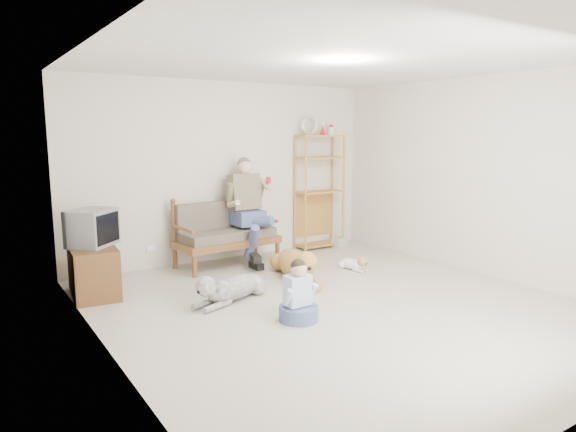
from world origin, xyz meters
TOP-DOWN VIEW (x-y plane):
  - floor at (0.00, 0.00)m, footprint 5.50×5.50m
  - ceiling at (0.00, 0.00)m, footprint 5.50×5.50m
  - wall_back at (0.00, 2.75)m, footprint 5.00×0.00m
  - wall_left at (-2.50, 0.00)m, footprint 0.00×5.50m
  - wall_right at (2.50, 0.00)m, footprint 0.00×5.50m
  - loveseat at (-0.23, 2.40)m, footprint 1.55×0.82m
  - man at (0.09, 2.20)m, footprint 0.60×0.85m
  - etagere at (1.62, 2.55)m, footprint 0.85×0.37m
  - book_stack at (1.95, 2.39)m, footprint 0.28×0.22m
  - tv_stand at (-2.23, 1.92)m, footprint 0.58×0.94m
  - crt_tv at (-2.20, 1.95)m, footprint 0.68×0.67m
  - wall_outlet at (-1.25, 2.73)m, footprint 0.12×0.02m
  - golden_retriever at (0.20, 1.14)m, footprint 0.75×1.55m
  - shaggy_dog at (-0.96, 0.82)m, footprint 1.22×0.59m
  - terrier at (1.15, 1.07)m, footprint 0.23×0.59m
  - child at (-0.64, -0.12)m, footprint 0.42×0.42m

SIDE VIEW (x-z plane):
  - floor at x=0.00m, z-range 0.00..0.00m
  - book_stack at x=1.95m, z-range 0.00..0.16m
  - terrier at x=1.15m, z-range -0.02..0.20m
  - shaggy_dog at x=-0.96m, z-range -0.04..0.35m
  - golden_retriever at x=0.20m, z-range -0.05..0.44m
  - child at x=-0.64m, z-range -0.09..0.56m
  - wall_outlet at x=-1.25m, z-range 0.26..0.34m
  - tv_stand at x=-2.23m, z-range 0.00..0.60m
  - loveseat at x=-0.23m, z-range 0.01..0.96m
  - man at x=0.09m, z-range 0.03..1.42m
  - crt_tv at x=-2.20m, z-range 0.60..1.04m
  - etagere at x=1.62m, z-range -0.13..2.08m
  - wall_left at x=-2.50m, z-range -1.40..4.10m
  - wall_right at x=2.50m, z-range -1.40..4.10m
  - wall_back at x=0.00m, z-range -1.15..3.85m
  - ceiling at x=0.00m, z-range 2.70..2.70m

